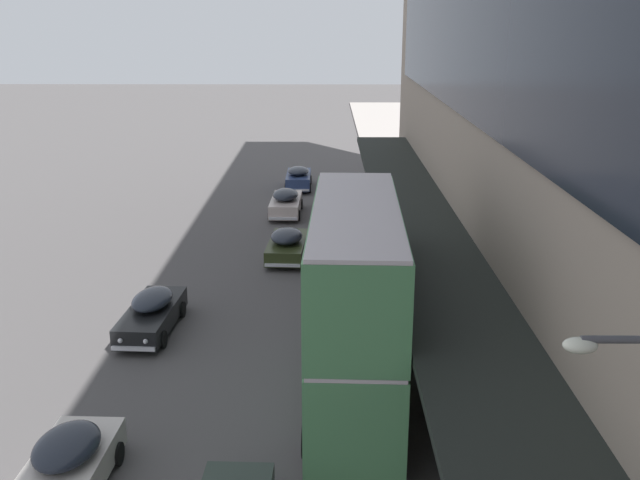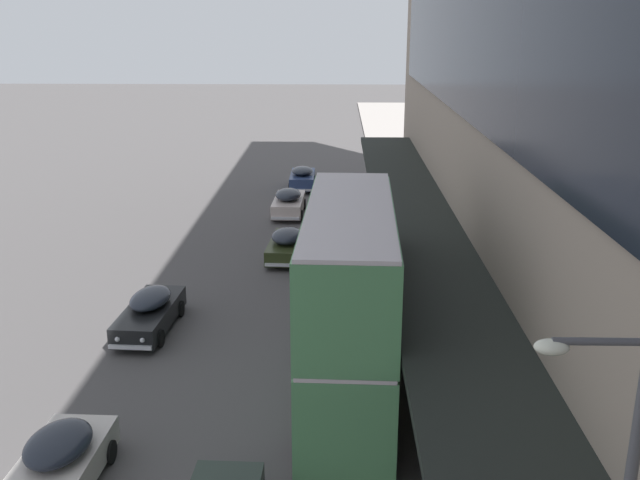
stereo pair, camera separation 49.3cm
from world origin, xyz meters
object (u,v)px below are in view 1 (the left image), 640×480
Objects in this scene: transit_bus_kerbside_front at (355,301)px; sedan_lead_near at (298,178)px; sedan_oncoming_rear at (287,244)px; fire_hydrant at (472,430)px; sedan_second_near at (67,466)px; sedan_oncoming_front at (286,202)px; sedan_trailing_near at (152,312)px; pedestrian_at_kerb at (442,362)px.

sedan_lead_near is (-2.83, 29.21, -2.63)m from transit_bus_kerbside_front.
sedan_oncoming_rear reaches higher than fire_hydrant.
sedan_lead_near reaches higher than sedan_second_near.
sedan_oncoming_front is 17.40m from sedan_trailing_near.
sedan_oncoming_rear is 9.84m from sedan_trailing_near.
transit_bus_kerbside_front reaches higher than fire_hydrant.
transit_bus_kerbside_front reaches higher than pedestrian_at_kerb.
sedan_lead_near is at bearing 78.88° from sedan_trailing_near.
sedan_lead_near is 0.91× the size of sedan_trailing_near.
sedan_oncoming_rear is 18.99m from sedan_second_near.
fire_hydrant is at bearing -36.13° from transit_bus_kerbside_front.
pedestrian_at_kerb is (6.12, -21.72, 0.38)m from sedan_oncoming_front.
sedan_trailing_near is at bearing -101.12° from sedan_lead_near.
sedan_lead_near reaches higher than fire_hydrant.
pedestrian_at_kerb is at bearing 26.07° from sedan_second_near.
fire_hydrant is (6.03, -16.27, -0.26)m from sedan_oncoming_rear.
sedan_oncoming_rear is 1.04× the size of sedan_second_near.
sedan_trailing_near is (-7.53, 5.29, -2.66)m from transit_bus_kerbside_front.
transit_bus_kerbside_front is 13.68× the size of fire_hydrant.
sedan_lead_near is 24.39m from sedan_trailing_near.
transit_bus_kerbside_front is at bearing -78.59° from sedan_oncoming_rear.
sedan_oncoming_rear is at bearing 112.57° from pedestrian_at_kerb.
sedan_trailing_near is (-4.20, -16.89, -0.05)m from sedan_oncoming_front.
sedan_second_near is at bearing -97.67° from sedan_lead_near.
pedestrian_at_kerb reaches higher than sedan_trailing_near.
sedan_oncoming_front is at bearing 104.96° from fire_hydrant.
pedestrian_at_kerb is 2.93m from fire_hydrant.
sedan_oncoming_front is at bearing 98.54° from transit_bus_kerbside_front.
sedan_second_near is (-7.37, -4.51, -2.64)m from transit_bus_kerbside_front.
sedan_oncoming_rear is 17.36m from fire_hydrant.
pedestrian_at_kerb reaches higher than sedan_oncoming_rear.
transit_bus_kerbside_front is 4.94m from fire_hydrant.
transit_bus_kerbside_front is 22.58m from sedan_oncoming_front.
sedan_oncoming_front is 7.06m from sedan_lead_near.
sedan_oncoming_front is 0.95× the size of sedan_trailing_near.
sedan_second_near is at bearing -103.91° from sedan_oncoming_rear.
sedan_trailing_near is at bearing 90.93° from sedan_second_near.
pedestrian_at_kerb is at bearing -67.43° from sedan_oncoming_rear.
pedestrian_at_kerb is (5.61, -28.76, 0.40)m from sedan_lead_near.
sedan_oncoming_rear is at bearing 61.32° from sedan_trailing_near.
fire_hydrant is (0.44, -2.81, -0.69)m from pedestrian_at_kerb.
transit_bus_kerbside_front reaches higher than sedan_oncoming_rear.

